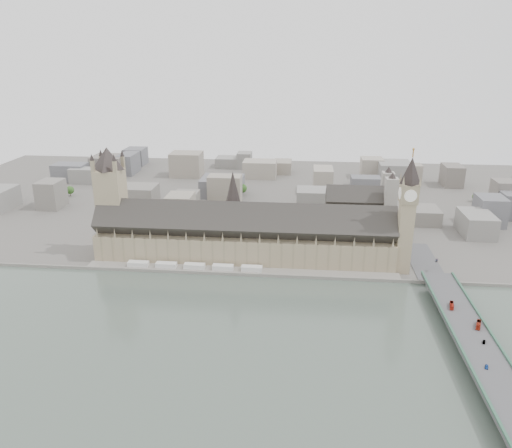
# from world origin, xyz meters

# --- Properties ---
(ground) EXTENTS (900.00, 900.00, 0.00)m
(ground) POSITION_xyz_m (0.00, 0.00, 0.00)
(ground) COLOR #595651
(ground) RESTS_ON ground
(river_thames) EXTENTS (600.00, 600.00, 0.00)m
(river_thames) POSITION_xyz_m (0.00, -165.00, 0.00)
(river_thames) COLOR #465348
(river_thames) RESTS_ON ground
(embankment_wall) EXTENTS (600.00, 1.50, 3.00)m
(embankment_wall) POSITION_xyz_m (0.00, -15.00, 1.50)
(embankment_wall) COLOR gray
(embankment_wall) RESTS_ON ground
(river_terrace) EXTENTS (270.00, 15.00, 2.00)m
(river_terrace) POSITION_xyz_m (0.00, -7.50, 1.00)
(river_terrace) COLOR gray
(river_terrace) RESTS_ON ground
(terrace_tents) EXTENTS (118.00, 7.00, 4.00)m
(terrace_tents) POSITION_xyz_m (-40.00, -7.00, 4.00)
(terrace_tents) COLOR silver
(terrace_tents) RESTS_ON river_terrace
(palace_of_westminster) EXTENTS (265.00, 40.73, 55.44)m
(palace_of_westminster) POSITION_xyz_m (0.00, 19.70, 22.71)
(palace_of_westminster) COLOR tan
(palace_of_westminster) RESTS_ON ground
(elizabeth_tower) EXTENTS (17.00, 17.00, 107.50)m
(elizabeth_tower) POSITION_xyz_m (138.00, 8.00, 58.09)
(elizabeth_tower) COLOR tan
(elizabeth_tower) RESTS_ON ground
(victoria_tower) EXTENTS (30.00, 30.00, 100.00)m
(victoria_tower) POSITION_xyz_m (-122.00, 26.00, 55.20)
(victoria_tower) COLOR tan
(victoria_tower) RESTS_ON ground
(central_tower) EXTENTS (13.00, 13.00, 48.00)m
(central_tower) POSITION_xyz_m (-10.00, 26.00, 57.92)
(central_tower) COLOR gray
(central_tower) RESTS_ON ground
(westminster_bridge) EXTENTS (25.00, 325.00, 10.25)m
(westminster_bridge) POSITION_xyz_m (162.00, -87.50, 5.12)
(westminster_bridge) COLOR #474749
(westminster_bridge) RESTS_ON ground
(bridge_parapets) EXTENTS (25.00, 235.00, 1.15)m
(bridge_parapets) POSITION_xyz_m (162.00, -132.00, 10.82)
(bridge_parapets) COLOR #35614A
(bridge_parapets) RESTS_ON westminster_bridge
(westminster_abbey) EXTENTS (68.00, 36.00, 64.00)m
(westminster_abbey) POSITION_xyz_m (110.92, 95.00, 25.08)
(westminster_abbey) COLOR #9E9A8E
(westminster_abbey) RESTS_ON ground
(city_skyline_inland) EXTENTS (720.00, 360.00, 38.00)m
(city_skyline_inland) POSITION_xyz_m (0.00, 245.00, 19.00)
(city_skyline_inland) COLOR gray
(city_skyline_inland) RESTS_ON ground
(park_trees) EXTENTS (110.00, 30.00, 15.00)m
(park_trees) POSITION_xyz_m (-10.00, 60.00, 7.50)
(park_trees) COLOR #254B1A
(park_trees) RESTS_ON ground
(red_bus_north) EXTENTS (4.89, 10.83, 2.94)m
(red_bus_north) POSITION_xyz_m (158.15, -72.30, 11.72)
(red_bus_north) COLOR #AF2214
(red_bus_north) RESTS_ON westminster_bridge
(red_bus_south) EXTENTS (6.36, 11.28, 3.09)m
(red_bus_south) POSITION_xyz_m (168.50, -97.44, 11.79)
(red_bus_south) COLOR #B02B16
(red_bus_south) RESTS_ON westminster_bridge
(car_blue) EXTENTS (3.02, 4.52, 1.43)m
(car_blue) POSITION_xyz_m (158.93, -143.05, 10.96)
(car_blue) COLOR navy
(car_blue) RESTS_ON westminster_bridge
(car_silver) EXTENTS (2.93, 4.45, 1.39)m
(car_silver) POSITION_xyz_m (165.93, -116.72, 10.94)
(car_silver) COLOR gray
(car_silver) RESTS_ON westminster_bridge
(car_approach) EXTENTS (3.88, 5.64, 1.52)m
(car_approach) POSITION_xyz_m (167.22, 9.05, 11.01)
(car_approach) COLOR gray
(car_approach) RESTS_ON westminster_bridge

